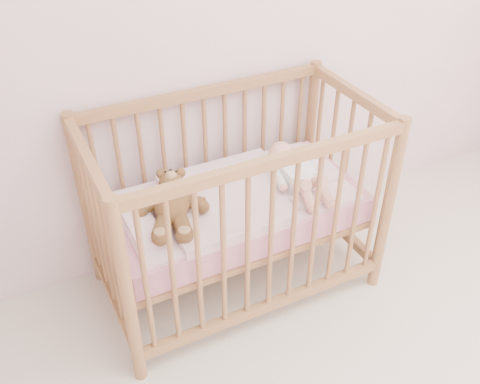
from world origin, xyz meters
TOP-DOWN VIEW (x-y plane):
  - crib at (-0.34, 1.60)m, footprint 1.36×0.76m
  - mattress at (-0.34, 1.60)m, footprint 1.22×0.62m
  - blanket at (-0.34, 1.60)m, footprint 1.10×0.58m
  - baby at (-0.02, 1.58)m, footprint 0.32×0.58m
  - teddy_bear at (-0.67, 1.58)m, footprint 0.50×0.59m

SIDE VIEW (x-z plane):
  - mattress at x=-0.34m, z-range 0.42..0.55m
  - crib at x=-0.34m, z-range 0.00..1.00m
  - blanket at x=-0.34m, z-range 0.53..0.59m
  - baby at x=-0.02m, z-range 0.57..0.70m
  - teddy_bear at x=-0.67m, z-range 0.58..0.71m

